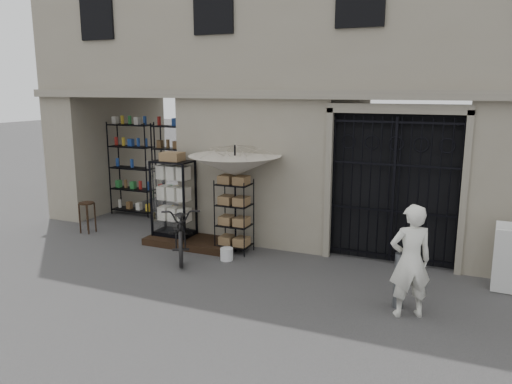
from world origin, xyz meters
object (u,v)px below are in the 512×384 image
at_px(display_cabinet, 174,202).
at_px(white_bucket, 227,254).
at_px(wire_rack, 234,217).
at_px(steel_bollard, 399,281).
at_px(wooden_stool, 87,217).
at_px(shopkeeper, 407,315).
at_px(easel_sign, 511,260).
at_px(market_umbrella, 235,160).
at_px(bicycle, 183,255).

bearing_deg(display_cabinet, white_bucket, -31.79).
height_order(wire_rack, steel_bollard, wire_rack).
distance_m(wooden_stool, steel_bollard, 7.48).
xyz_separation_m(display_cabinet, shopkeeper, (5.25, -1.77, -0.90)).
height_order(display_cabinet, easel_sign, display_cabinet).
distance_m(market_umbrella, wooden_stool, 4.14).
relative_size(steel_bollard, easel_sign, 0.77).
xyz_separation_m(wire_rack, bicycle, (-0.87, -0.66, -0.75)).
bearing_deg(wire_rack, shopkeeper, -17.67).
bearing_deg(easel_sign, shopkeeper, -131.64).
bearing_deg(market_umbrella, steel_bollard, -22.41).
bearing_deg(display_cabinet, wooden_stool, 175.58).
relative_size(white_bucket, steel_bollard, 0.29).
xyz_separation_m(wire_rack, easel_sign, (5.16, -0.15, -0.16)).
height_order(shopkeeper, easel_sign, easel_sign).
height_order(display_cabinet, bicycle, display_cabinet).
height_order(market_umbrella, steel_bollard, market_umbrella).
bearing_deg(easel_sign, wooden_stool, -178.19).
distance_m(display_cabinet, easel_sign, 6.71).
distance_m(display_cabinet, bicycle, 1.36).
xyz_separation_m(white_bucket, steel_bollard, (3.45, -0.89, 0.32)).
bearing_deg(market_umbrella, wooden_stool, -177.97).
relative_size(bicycle, easel_sign, 1.82).
bearing_deg(steel_bollard, easel_sign, 38.53).
xyz_separation_m(wooden_stool, easel_sign, (8.97, -0.03, 0.21)).
bearing_deg(wooden_stool, shopkeeper, -11.61).
bearing_deg(shopkeeper, steel_bollard, -80.97).
relative_size(white_bucket, easel_sign, 0.22).
distance_m(steel_bollard, easel_sign, 2.07).
xyz_separation_m(wire_rack, steel_bollard, (3.54, -1.43, -0.31)).
height_order(market_umbrella, shopkeeper, market_umbrella).
xyz_separation_m(display_cabinet, wire_rack, (1.54, -0.11, -0.15)).
distance_m(white_bucket, wooden_stool, 3.94).
bearing_deg(easel_sign, market_umbrella, -179.86).
bearing_deg(market_umbrella, wire_rack, -128.22).
bearing_deg(wire_rack, white_bucket, -74.14).
height_order(wire_rack, white_bucket, wire_rack).
bearing_deg(easel_sign, display_cabinet, 179.81).
xyz_separation_m(wooden_stool, steel_bollard, (7.36, -1.32, 0.06)).
relative_size(market_umbrella, white_bucket, 10.52).
bearing_deg(wooden_stool, bicycle, -10.48).
height_order(bicycle, steel_bollard, bicycle).
bearing_deg(display_cabinet, bicycle, -58.83).
distance_m(wire_rack, market_umbrella, 1.19).
distance_m(white_bucket, steel_bollard, 3.58).
xyz_separation_m(display_cabinet, market_umbrella, (1.56, -0.09, 1.04)).
xyz_separation_m(steel_bollard, easel_sign, (1.61, 1.28, 0.15)).
height_order(wire_rack, easel_sign, wire_rack).
distance_m(white_bucket, bicycle, 0.97).
xyz_separation_m(market_umbrella, bicycle, (-0.88, -0.68, -1.94)).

